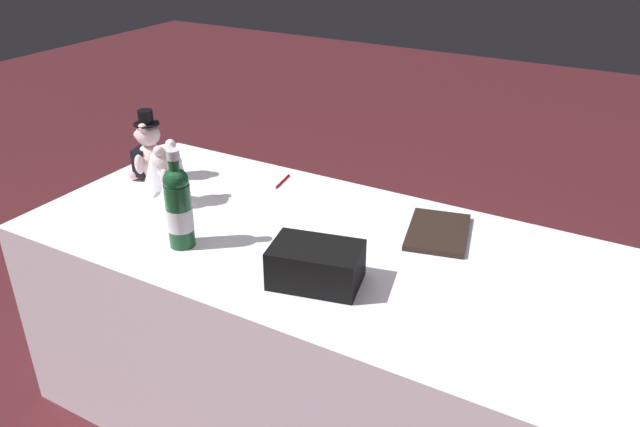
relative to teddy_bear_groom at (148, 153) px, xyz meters
The scene contains 8 objects.
ground_plane 1.20m from the teddy_bear_groom, behind, with size 12.00×12.00×0.00m, color #47191E.
reception_table 0.97m from the teddy_bear_groom, behind, with size 2.00×0.92×0.76m, color white.
teddy_bear_groom is the anchor object (origin of this frame).
teddy_bear_bride 0.25m from the teddy_bear_groom, 147.05° to the left, with size 0.20×0.15×0.23m.
champagne_bottle 0.58m from the teddy_bear_groom, 143.02° to the left, with size 0.08×0.08×0.32m.
signing_pen 0.53m from the teddy_bear_groom, 155.77° to the right, with size 0.03×0.13×0.01m.
gift_case_black 1.00m from the teddy_bear_groom, 160.97° to the left, with size 0.29×0.22×0.12m.
guestbook 1.16m from the teddy_bear_groom, behind, with size 0.19×0.28×0.02m, color black.
Camera 1 is at (-0.87, 1.53, 1.76)m, focal length 35.12 mm.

